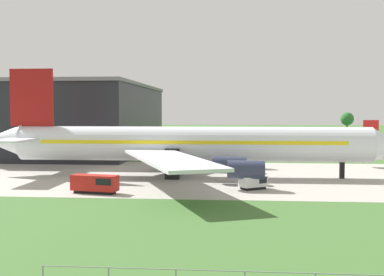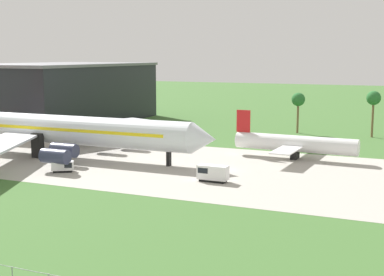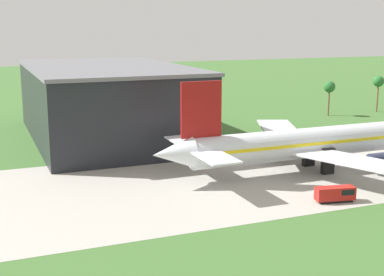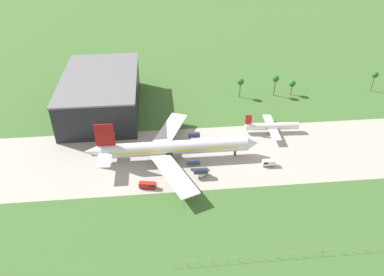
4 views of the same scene
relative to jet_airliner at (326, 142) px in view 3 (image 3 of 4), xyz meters
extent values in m
cylinder|color=silver|center=(1.32, 0.00, 0.07)|extent=(59.73, 5.88, 5.88)
cone|color=silver|center=(-32.22, 0.00, 0.51)|extent=(7.35, 5.59, 5.59)
cube|color=yellow|center=(1.32, 0.00, 0.51)|extent=(50.77, 6.00, 0.59)
cube|color=maroon|center=(-26.78, 0.00, 8.01)|extent=(7.65, 0.50, 10.00)
cube|color=silver|center=(-27.07, 0.00, 0.95)|extent=(5.29, 23.53, 0.30)
cube|color=silver|center=(-0.75, -15.09, -0.96)|extent=(18.40, 30.85, 0.44)
cube|color=silver|center=(-0.75, 15.09, -0.96)|extent=(18.40, 30.85, 0.44)
cylinder|color=#2D334C|center=(7.76, -7.06, -2.69)|extent=(5.29, 2.65, 2.65)
cylinder|color=#2D334C|center=(7.76, 7.06, -2.69)|extent=(5.29, 2.65, 2.65)
cylinder|color=#2D334C|center=(10.14, 12.94, -2.69)|extent=(5.29, 2.65, 2.65)
cube|color=black|center=(-1.66, -3.24, -3.06)|extent=(2.40, 1.20, 5.07)
cube|color=black|center=(-1.66, 3.24, -3.06)|extent=(2.40, 1.20, 5.07)
cube|color=black|center=(-10.55, -17.52, -5.39)|extent=(5.74, 2.82, 0.40)
cube|color=#B21E19|center=(-10.55, -17.52, -4.14)|extent=(6.73, 3.20, 2.12)
cube|color=black|center=(-8.81, -17.86, -3.82)|extent=(2.61, 2.43, 0.90)
cube|color=black|center=(-33.20, 46.24, 3.16)|extent=(36.00, 60.00, 17.50)
cube|color=slate|center=(-33.20, 46.24, 12.30)|extent=(36.72, 61.20, 0.80)
cylinder|color=brown|center=(39.36, 52.97, -1.35)|extent=(0.56, 0.56, 8.48)
sphere|color=#28662D|center=(39.36, 52.97, 3.49)|extent=(3.60, 3.60, 3.60)
cylinder|color=brown|center=(58.48, 52.97, -0.87)|extent=(0.56, 0.56, 9.46)
sphere|color=#28662D|center=(58.48, 52.97, 4.46)|extent=(3.60, 3.60, 3.60)
camera|label=1|loc=(8.26, -81.41, 5.72)|focal=45.00mm
camera|label=2|loc=(69.61, -89.27, 15.12)|focal=50.00mm
camera|label=3|loc=(-63.13, -85.64, 22.76)|focal=50.00mm
camera|label=4|loc=(-4.50, -126.50, 88.67)|focal=35.00mm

